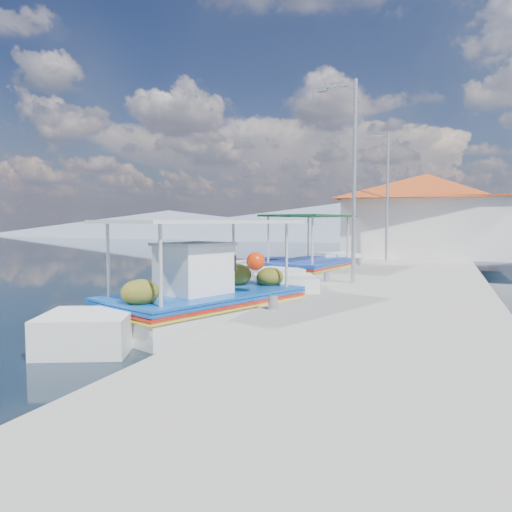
% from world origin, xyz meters
% --- Properties ---
extents(ground, '(160.00, 160.00, 0.00)m').
position_xyz_m(ground, '(0.00, 0.00, 0.00)').
color(ground, black).
rests_on(ground, ground).
extents(quay, '(5.00, 44.00, 0.50)m').
position_xyz_m(quay, '(5.90, 6.00, 0.25)').
color(quay, gray).
rests_on(quay, ground).
extents(bollards, '(0.20, 17.20, 0.30)m').
position_xyz_m(bollards, '(3.80, 5.25, 0.65)').
color(bollards, '#A5A8AD').
rests_on(bollards, quay).
extents(main_caique, '(4.14, 7.48, 2.63)m').
position_xyz_m(main_caique, '(2.07, -2.77, 0.51)').
color(main_caique, white).
rests_on(main_caique, ground).
extents(caique_green_canopy, '(3.15, 7.63, 2.89)m').
position_xyz_m(caique_green_canopy, '(2.23, 5.95, 0.43)').
color(caique_green_canopy, white).
rests_on(caique_green_canopy, ground).
extents(caique_blue_hull, '(3.26, 5.35, 1.04)m').
position_xyz_m(caique_blue_hull, '(-0.65, 5.08, 0.28)').
color(caique_blue_hull, '#1C3BA9').
rests_on(caique_blue_hull, ground).
extents(harbor_building, '(10.49, 10.49, 4.40)m').
position_xyz_m(harbor_building, '(6.20, 15.00, 2.78)').
color(harbor_building, white).
rests_on(harbor_building, quay).
extents(lamp_post_near, '(1.21, 0.14, 6.00)m').
position_xyz_m(lamp_post_near, '(4.51, 2.00, 3.85)').
color(lamp_post_near, '#A5A8AD').
rests_on(lamp_post_near, quay).
extents(lamp_post_far, '(1.21, 0.14, 6.00)m').
position_xyz_m(lamp_post_far, '(4.51, 11.00, 3.85)').
color(lamp_post_far, '#A5A8AD').
rests_on(lamp_post_far, quay).
extents(mountain_ridge, '(171.40, 96.00, 5.50)m').
position_xyz_m(mountain_ridge, '(6.54, 56.00, 2.04)').
color(mountain_ridge, slate).
rests_on(mountain_ridge, ground).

